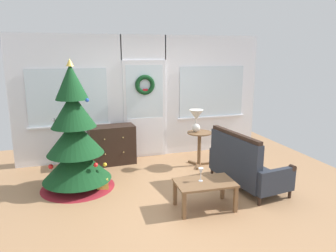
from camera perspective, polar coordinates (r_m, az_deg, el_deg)
The scene contains 10 objects.
ground_plane at distance 5.19m, azimuth 1.29°, elevation -12.20°, with size 6.76×6.76×0.00m, color #AD7F56.
back_wall_with_door at distance 6.76m, azimuth -4.25°, elevation 5.13°, with size 5.20×0.19×2.55m.
christmas_tree at distance 5.42m, azimuth -16.18°, elevation -2.89°, with size 1.21×1.21×2.12m.
dresser_cabinet at distance 6.54m, azimuth -9.91°, elevation -3.31°, with size 0.92×0.48×0.78m.
settee_sofa at distance 5.48m, azimuth 13.28°, elevation -6.90°, with size 0.88×1.48×0.96m.
side_table at distance 6.34m, azimuth 5.60°, elevation -2.82°, with size 0.50×0.48×0.68m.
table_lamp at distance 6.24m, azimuth 5.04°, elevation 1.49°, with size 0.28×0.28×0.44m.
coffee_table at distance 4.69m, azimuth 6.57°, elevation -10.49°, with size 0.86×0.55×0.41m.
wine_glass at distance 4.63m, azimuth 5.86°, elevation -8.07°, with size 0.08×0.08×0.20m.
gift_box at distance 5.48m, azimuth -11.65°, elevation -9.98°, with size 0.19×0.17×0.19m, color #D8C64C.
Camera 1 is at (-1.49, -4.45, 2.22)m, focal length 34.28 mm.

